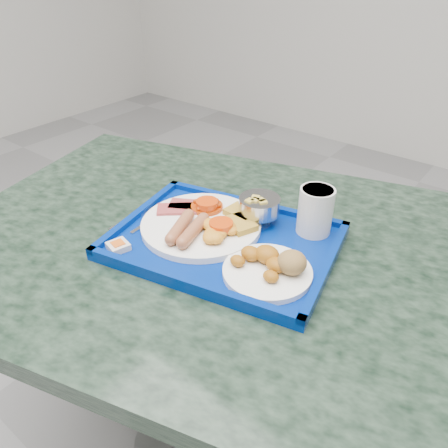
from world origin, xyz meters
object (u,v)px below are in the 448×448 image
(table, at_px, (232,313))
(bread_plate, at_px, (271,266))
(main_plate, at_px, (204,224))
(juice_cup, at_px, (315,209))
(tray, at_px, (224,242))
(fruit_bowl, at_px, (259,206))

(table, relative_size, bread_plate, 8.63)
(main_plate, height_order, bread_plate, bread_plate)
(table, relative_size, juice_cup, 14.20)
(tray, bearing_deg, fruit_bowl, 80.21)
(main_plate, relative_size, juice_cup, 2.55)
(tray, bearing_deg, juice_cup, 47.78)
(fruit_bowl, bearing_deg, bread_plate, -48.48)
(table, bearing_deg, tray, -117.04)
(table, distance_m, tray, 0.22)
(tray, height_order, juice_cup, juice_cup)
(tray, height_order, main_plate, main_plate)
(main_plate, bearing_deg, juice_cup, 36.36)
(juice_cup, bearing_deg, main_plate, -143.64)
(fruit_bowl, bearing_deg, tray, -99.79)
(bread_plate, bearing_deg, fruit_bowl, 131.52)
(tray, distance_m, juice_cup, 0.21)
(fruit_bowl, relative_size, juice_cup, 0.89)
(main_plate, height_order, fruit_bowl, fruit_bowl)
(juice_cup, bearing_deg, table, -133.95)
(table, bearing_deg, juice_cup, 46.05)
(main_plate, bearing_deg, bread_plate, -11.26)
(main_plate, relative_size, bread_plate, 1.55)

